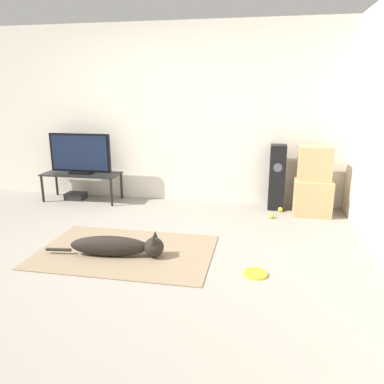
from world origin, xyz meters
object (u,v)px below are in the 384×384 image
Objects in this scene: frisbee at (255,273)px; cardboard_box_upper at (315,163)px; floor_speaker at (277,177)px; game_console at (76,196)px; tennis_ball_near_speaker at (280,210)px; dog at (119,246)px; cardboard_box_lower at (312,197)px; tennis_ball_by_boxes at (272,216)px; tv at (80,154)px; tv_stand at (82,176)px.

cardboard_box_upper is at bearing 70.17° from frisbee.
game_console is (-3.01, -0.08, -0.40)m from floor_speaker.
tennis_ball_near_speaker is at bearing -63.84° from floor_speaker.
tennis_ball_near_speaker is at bearing 47.25° from dog.
cardboard_box_lower reaches higher than tennis_ball_by_boxes.
frisbee is 2.03m from cardboard_box_lower.
cardboard_box_lower reaches higher than frisbee.
tv_stand is at bearing -90.00° from tv.
cardboard_box_lower is 3.35m from tv_stand.
tv is at bearing 179.39° from tennis_ball_near_speaker.
tennis_ball_by_boxes is at bearing 44.40° from dog.
cardboard_box_upper reaches higher than cardboard_box_lower.
cardboard_box_lower is 7.28× the size of tennis_ball_by_boxes.
dog is 4.24× the size of game_console.
cardboard_box_upper is (2.05, 1.78, 0.58)m from dog.
dog is 2.51m from floor_speaker.
dog is at bearing -132.75° from tennis_ball_near_speaker.
dog is at bearing 174.28° from frisbee.
tennis_ball_near_speaker is at bearing 81.39° from frisbee.
dog is 2.69× the size of cardboard_box_upper.
tennis_ball_by_boxes is 0.31m from tennis_ball_near_speaker.
dog is at bearing -52.21° from game_console.
floor_speaker is 13.78× the size of tennis_ball_by_boxes.
tennis_ball_by_boxes is at bearing -97.64° from floor_speaker.
cardboard_box_lower is 1.69× the size of game_console.
floor_speaker is at bearing 83.77° from frisbee.
tennis_ball_by_boxes is at bearing -6.50° from tv.
floor_speaker is at bearing 50.48° from dog.
floor_speaker is at bearing 116.16° from tennis_ball_near_speaker.
game_console is at bearing 178.94° from tennis_ball_near_speaker.
tv is 14.29× the size of tennis_ball_near_speaker.
frisbee is at bearing -98.61° from tennis_ball_near_speaker.
floor_speaker reaches higher than cardboard_box_lower.
game_console is at bearing -178.51° from floor_speaker.
cardboard_box_upper is at bearing 41.00° from dog.
tv_stand reaches higher than game_console.
dog is 1.05× the size of tv_stand.
frisbee is 2.11m from floor_speaker.
floor_speaker is (0.22, 2.06, 0.44)m from frisbee.
tennis_ball_near_speaker is (2.94, -0.03, -0.68)m from tv.
floor_speaker reaches higher than tennis_ball_by_boxes.
floor_speaker is at bearing 1.49° from game_console.
floor_speaker is 0.79× the size of tv_stand.
floor_speaker is 13.78× the size of tennis_ball_near_speaker.
tv_stand is 0.36m from game_console.
dog is 2.14m from tennis_ball_by_boxes.
cardboard_box_upper reaches higher than dog.
dog is 2.24m from tv_stand.
cardboard_box_lower is 0.45m from tennis_ball_near_speaker.
dog is 1.32× the size of floor_speaker.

